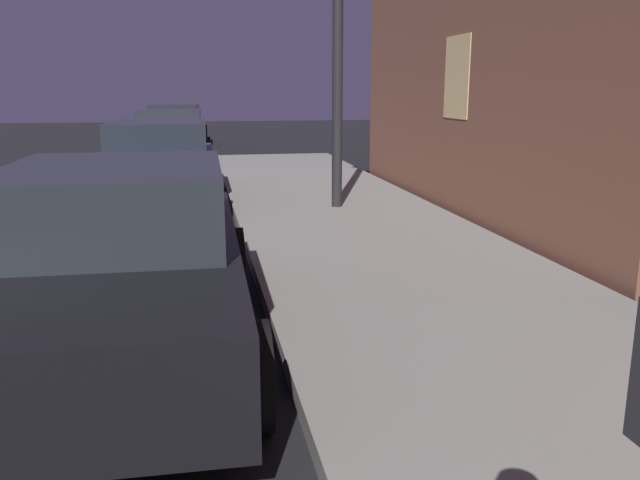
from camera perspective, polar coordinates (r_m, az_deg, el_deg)
car_black at (r=5.06m, az=-17.30°, el=-1.95°), size 2.05×4.25×1.43m
car_blue at (r=11.48m, az=-13.93°, el=6.54°), size 2.08×4.15×1.43m
car_white at (r=17.13m, az=-13.05°, el=8.68°), size 2.09×4.37×1.43m
car_red at (r=23.06m, az=-12.60°, el=9.81°), size 2.19×4.45×1.43m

